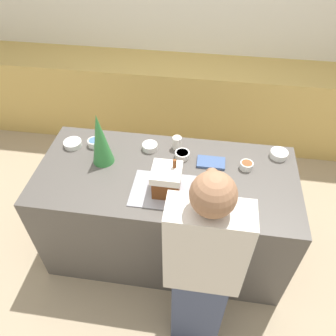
# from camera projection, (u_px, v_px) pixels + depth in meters

# --- Properties ---
(ground_plane) EXTENTS (12.00, 12.00, 0.00)m
(ground_plane) POSITION_uv_depth(u_px,v_px,m) (166.00, 244.00, 2.99)
(ground_plane) COLOR tan
(wall_back) EXTENTS (8.00, 0.05, 2.60)m
(wall_back) POSITION_uv_depth(u_px,v_px,m) (194.00, 18.00, 3.52)
(wall_back) COLOR white
(wall_back) RESTS_ON ground_plane
(back_cabinet_block) EXTENTS (6.00, 0.60, 0.92)m
(back_cabinet_block) POSITION_uv_depth(u_px,v_px,m) (187.00, 101.00, 3.87)
(back_cabinet_block) COLOR tan
(back_cabinet_block) RESTS_ON ground_plane
(kitchen_island) EXTENTS (1.90, 0.87, 0.92)m
(kitchen_island) POSITION_uv_depth(u_px,v_px,m) (166.00, 213.00, 2.67)
(kitchen_island) COLOR #514C47
(kitchen_island) RESTS_ON ground_plane
(baking_tray) EXTENTS (0.48, 0.34, 0.01)m
(baking_tray) POSITION_uv_depth(u_px,v_px,m) (167.00, 191.00, 2.23)
(baking_tray) COLOR #9E9EA8
(baking_tray) RESTS_ON kitchen_island
(gingerbread_house) EXTENTS (0.19, 0.20, 0.26)m
(gingerbread_house) POSITION_uv_depth(u_px,v_px,m) (167.00, 180.00, 2.16)
(gingerbread_house) COLOR brown
(gingerbread_house) RESTS_ON baking_tray
(decorative_tree) EXTENTS (0.16, 0.16, 0.41)m
(decorative_tree) POSITION_uv_depth(u_px,v_px,m) (100.00, 139.00, 2.31)
(decorative_tree) COLOR #33843D
(decorative_tree) RESTS_ON kitchen_island
(candy_bowl_near_tray_right) EXTENTS (0.10, 0.10, 0.05)m
(candy_bowl_near_tray_right) POSITION_uv_depth(u_px,v_px,m) (94.00, 143.00, 2.56)
(candy_bowl_near_tray_right) COLOR white
(candy_bowl_near_tray_right) RESTS_ON kitchen_island
(candy_bowl_beside_tree) EXTENTS (0.14, 0.14, 0.04)m
(candy_bowl_beside_tree) POSITION_uv_depth(u_px,v_px,m) (73.00, 143.00, 2.56)
(candy_bowl_beside_tree) COLOR silver
(candy_bowl_beside_tree) RESTS_ON kitchen_island
(candy_bowl_behind_tray) EXTENTS (0.09, 0.09, 0.05)m
(candy_bowl_behind_tray) POSITION_uv_depth(u_px,v_px,m) (246.00, 165.00, 2.38)
(candy_bowl_behind_tray) COLOR white
(candy_bowl_behind_tray) RESTS_ON kitchen_island
(candy_bowl_near_tray_left) EXTENTS (0.12, 0.12, 0.05)m
(candy_bowl_near_tray_left) POSITION_uv_depth(u_px,v_px,m) (150.00, 146.00, 2.53)
(candy_bowl_near_tray_left) COLOR white
(candy_bowl_near_tray_left) RESTS_ON kitchen_island
(candy_bowl_front_corner) EXTENTS (0.11, 0.11, 0.05)m
(candy_bowl_front_corner) POSITION_uv_depth(u_px,v_px,m) (182.00, 155.00, 2.46)
(candy_bowl_front_corner) COLOR white
(candy_bowl_front_corner) RESTS_ON kitchen_island
(candy_bowl_far_right) EXTENTS (0.13, 0.13, 0.05)m
(candy_bowl_far_right) POSITION_uv_depth(u_px,v_px,m) (279.00, 154.00, 2.47)
(candy_bowl_far_right) COLOR white
(candy_bowl_far_right) RESTS_ON kitchen_island
(cookbook) EXTENTS (0.21, 0.13, 0.02)m
(cookbook) POSITION_uv_depth(u_px,v_px,m) (211.00, 162.00, 2.42)
(cookbook) COLOR #3F598C
(cookbook) RESTS_ON kitchen_island
(mug) EXTENTS (0.07, 0.07, 0.10)m
(mug) POSITION_uv_depth(u_px,v_px,m) (177.00, 143.00, 2.52)
(mug) COLOR white
(mug) RESTS_ON kitchen_island
(person) EXTENTS (0.43, 0.53, 1.62)m
(person) POSITION_uv_depth(u_px,v_px,m) (202.00, 272.00, 1.89)
(person) COLOR #424C6B
(person) RESTS_ON ground_plane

